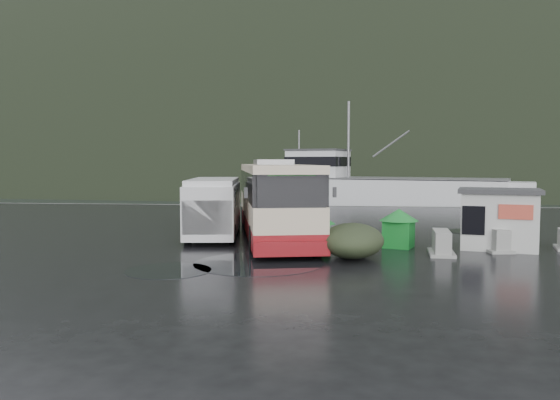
# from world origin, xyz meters

# --- Properties ---
(ground) EXTENTS (160.00, 160.00, 0.00)m
(ground) POSITION_xyz_m (0.00, 0.00, 0.00)
(ground) COLOR black
(ground) RESTS_ON ground
(harbor_water) EXTENTS (300.00, 180.00, 0.02)m
(harbor_water) POSITION_xyz_m (0.00, 110.00, 0.00)
(harbor_water) COLOR black
(harbor_water) RESTS_ON ground
(quay_edge) EXTENTS (160.00, 0.60, 1.50)m
(quay_edge) POSITION_xyz_m (0.00, 20.00, 0.00)
(quay_edge) COLOR #999993
(quay_edge) RESTS_ON ground
(headland) EXTENTS (780.00, 540.00, 570.00)m
(headland) POSITION_xyz_m (10.00, 250.00, 0.00)
(headland) COLOR black
(headland) RESTS_ON ground
(coach_bus) EXTENTS (5.68, 12.95, 3.56)m
(coach_bus) POSITION_xyz_m (0.13, 2.02, 0.00)
(coach_bus) COLOR beige
(coach_bus) RESTS_ON ground
(white_van) EXTENTS (3.08, 6.67, 2.69)m
(white_van) POSITION_xyz_m (-2.64, 1.82, 0.00)
(white_van) COLOR silver
(white_van) RESTS_ON ground
(waste_bin_left) EXTENTS (1.43, 1.43, 1.56)m
(waste_bin_left) POSITION_xyz_m (5.40, -0.36, 0.00)
(waste_bin_left) COLOR #17832B
(waste_bin_left) RESTS_ON ground
(waste_bin_right) EXTENTS (1.08, 1.08, 1.42)m
(waste_bin_right) POSITION_xyz_m (2.18, -0.91, 0.00)
(waste_bin_right) COLOR #17832B
(waste_bin_right) RESTS_ON ground
(dome_tent) EXTENTS (2.51, 3.32, 1.23)m
(dome_tent) POSITION_xyz_m (3.50, -2.91, 0.00)
(dome_tent) COLOR #303A23
(dome_tent) RESTS_ON ground
(ticket_kiosk) EXTENTS (3.51, 2.98, 2.38)m
(ticket_kiosk) POSITION_xyz_m (9.27, -0.29, 0.00)
(ticket_kiosk) COLOR silver
(ticket_kiosk) RESTS_ON ground
(jersey_barrier_a) EXTENTS (1.05, 1.86, 0.89)m
(jersey_barrier_a) POSITION_xyz_m (6.80, -1.90, 0.00)
(jersey_barrier_a) COLOR #999993
(jersey_barrier_a) RESTS_ON ground
(jersey_barrier_b) EXTENTS (1.14, 1.89, 0.89)m
(jersey_barrier_b) POSITION_xyz_m (8.99, -0.77, 0.00)
(jersey_barrier_b) COLOR #999993
(jersey_barrier_b) RESTS_ON ground
(fishing_trawler) EXTENTS (26.92, 13.85, 10.58)m
(fishing_trawler) POSITION_xyz_m (6.79, 29.04, 0.00)
(fishing_trawler) COLOR silver
(fishing_trawler) RESTS_ON ground
(puddles) EXTENTS (14.73, 13.61, 0.01)m
(puddles) POSITION_xyz_m (1.67, -2.78, 0.01)
(puddles) COLOR black
(puddles) RESTS_ON ground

